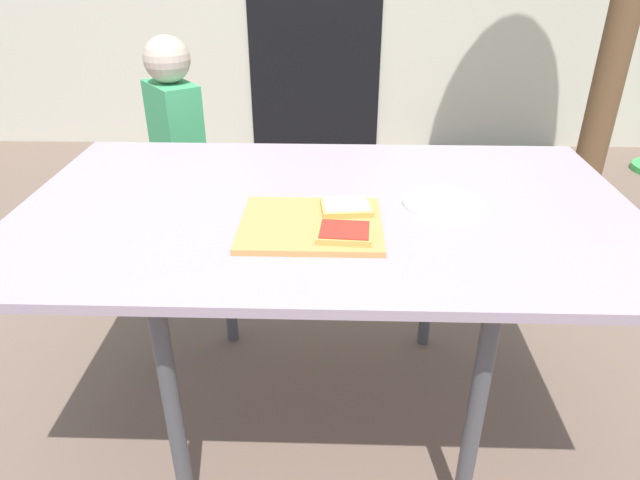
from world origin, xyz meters
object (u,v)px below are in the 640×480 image
(cutting_board, at_px, (311,225))
(pizza_slice_far_right, at_px, (346,207))
(pizza_slice_near_right, at_px, (345,233))
(plate_white_right, at_px, (442,202))
(child_left, at_px, (178,151))
(dining_table, at_px, (327,222))

(cutting_board, bearing_deg, pizza_slice_far_right, 39.23)
(pizza_slice_near_right, height_order, plate_white_right, pizza_slice_near_right)
(cutting_board, relative_size, plate_white_right, 1.64)
(pizza_slice_far_right, height_order, plate_white_right, pizza_slice_far_right)
(pizza_slice_near_right, bearing_deg, child_left, 123.23)
(pizza_slice_far_right, xyz_separation_m, plate_white_right, (0.25, 0.08, -0.02))
(pizza_slice_near_right, height_order, child_left, child_left)
(dining_table, relative_size, child_left, 1.54)
(dining_table, bearing_deg, child_left, 127.73)
(child_left, bearing_deg, pizza_slice_near_right, -56.77)
(dining_table, relative_size, pizza_slice_far_right, 11.97)
(pizza_slice_far_right, bearing_deg, child_left, 127.52)
(dining_table, xyz_separation_m, cutting_board, (-0.03, -0.14, 0.06))
(cutting_board, distance_m, pizza_slice_near_right, 0.11)
(cutting_board, height_order, pizza_slice_far_right, pizza_slice_far_right)
(pizza_slice_near_right, bearing_deg, dining_table, 101.97)
(pizza_slice_far_right, distance_m, child_left, 1.09)
(pizza_slice_far_right, bearing_deg, dining_table, 125.22)
(cutting_board, relative_size, child_left, 0.33)
(cutting_board, relative_size, pizza_slice_far_right, 2.53)
(pizza_slice_near_right, bearing_deg, plate_white_right, 39.91)
(plate_white_right, distance_m, child_left, 1.20)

